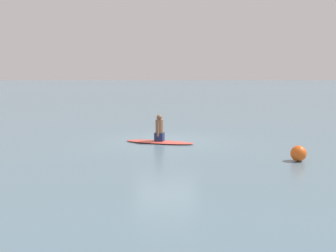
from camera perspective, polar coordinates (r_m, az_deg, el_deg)
ground_plane at (r=16.04m, az=-0.28°, el=-2.12°), size 400.00×400.00×0.00m
surfboard at (r=15.50m, az=-1.24°, el=-2.29°), size 2.85×1.59×0.08m
person_paddler at (r=15.42m, az=-1.25°, el=-0.42°), size 0.41×0.45×1.04m
buoy_marker at (r=12.84m, az=18.19°, el=-3.75°), size 0.49×0.49×0.49m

